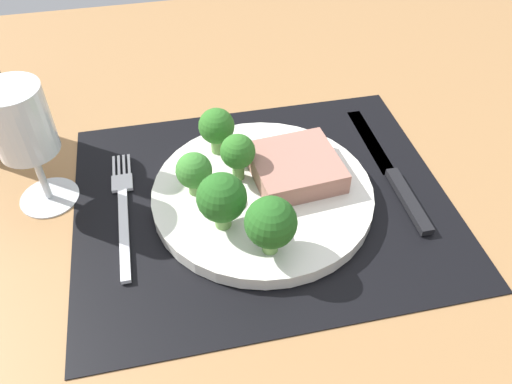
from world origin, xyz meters
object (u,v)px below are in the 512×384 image
Objects in this scene: steak at (295,167)px; plate at (262,194)px; fork at (123,210)px; wine_glass at (23,129)px; knife at (393,175)px.

plate is at bearing -160.06° from steak.
fork is 1.31× the size of wine_glass.
plate is 1.28× the size of fork.
plate is at bearing 179.49° from knife.
wine_glass is at bearing 151.65° from fork.
steak is 28.86cm from wine_glass.
plate is at bearing -13.26° from wine_glass.
fork is 0.83× the size of knife.
plate is 25.85cm from wine_glass.
fork is at bearing -179.80° from steak.
fork is at bearing -26.85° from wine_glass.
wine_glass is (-23.66, 5.58, 8.80)cm from plate.
knife is at bearing -4.64° from steak.
plate is 1.07× the size of knife.
steak is 0.64× the size of wine_glass.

